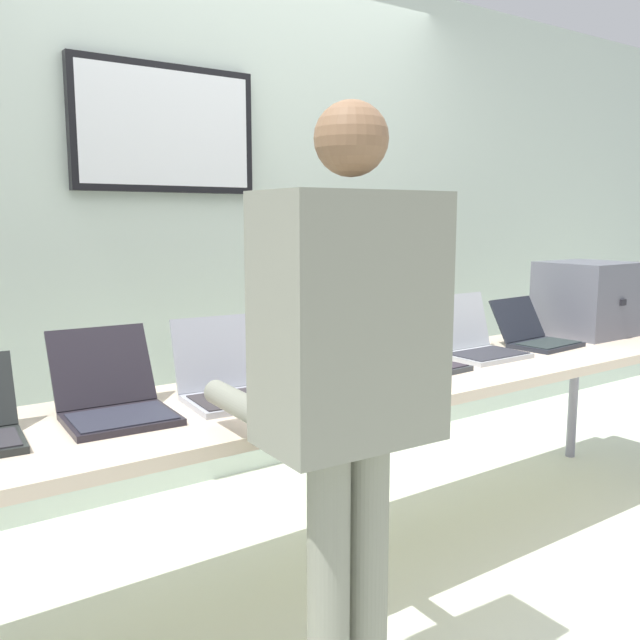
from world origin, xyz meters
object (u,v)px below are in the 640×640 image
laptop_station_3 (328,367)px  workbench (385,387)px  laptop_station_2 (230,381)px  laptop_station_4 (411,353)px  laptop_station_1 (113,398)px  laptop_station_6 (535,335)px  laptop_station_5 (475,342)px  equipment_box (587,299)px  person (348,365)px

laptop_station_3 → workbench: bearing=-8.4°
laptop_station_2 → laptop_station_4: bearing=0.0°
laptop_station_1 → laptop_station_6: size_ratio=1.17×
laptop_station_3 → laptop_station_6: size_ratio=1.11×
laptop_station_5 → laptop_station_1: bearing=179.8°
laptop_station_6 → equipment_box: bearing=5.1°
workbench → laptop_station_3: (-0.25, 0.04, 0.10)m
laptop_station_2 → laptop_station_3: size_ratio=0.90×
laptop_station_6 → person: 1.79m
laptop_station_3 → laptop_station_2: bearing=179.7°
laptop_station_1 → laptop_station_5: bearing=-0.2°
equipment_box → laptop_station_4: equipment_box is taller
laptop_station_3 → person: bearing=-122.4°
equipment_box → laptop_station_5: bearing=-177.3°
equipment_box → laptop_station_3: bearing=-177.9°
laptop_station_2 → laptop_station_5: laptop_station_2 is taller
laptop_station_3 → laptop_station_4: size_ratio=1.14×
laptop_station_5 → person: bearing=-151.1°
equipment_box → laptop_station_5: (-0.87, -0.04, -0.13)m
laptop_station_2 → laptop_station_5: bearing=1.0°
laptop_station_4 → laptop_station_6: bearing=1.3°
workbench → laptop_station_4: size_ratio=9.91×
workbench → person: bearing=-136.9°
laptop_station_2 → laptop_station_3: laptop_station_2 is taller
person → workbench: bearing=43.1°
equipment_box → laptop_station_1: size_ratio=1.03×
laptop_station_1 → laptop_station_2: 0.38m
laptop_station_3 → laptop_station_1: bearing=177.9°
laptop_station_3 → laptop_station_4: (0.41, 0.00, 0.01)m
workbench → equipment_box: (1.44, 0.10, 0.23)m
laptop_station_5 → laptop_station_4: bearing=-177.2°
laptop_station_2 → laptop_station_5: 1.21m
equipment_box → person: bearing=-161.1°
laptop_station_2 → laptop_station_1: bearing=176.1°
laptop_station_1 → laptop_station_2: size_ratio=1.17×
laptop_station_2 → laptop_station_6: size_ratio=1.00×
equipment_box → laptop_station_2: bearing=-178.3°
workbench → laptop_station_6: bearing=3.4°
workbench → laptop_station_5: size_ratio=10.03×
person → laptop_station_3: bearing=57.6°
equipment_box → person: (-2.10, -0.72, 0.05)m
laptop_station_3 → laptop_station_5: laptop_station_5 is taller
laptop_station_6 → workbench: bearing=-176.6°
equipment_box → laptop_station_3: size_ratio=1.08×
workbench → laptop_station_1: laptop_station_1 is taller
workbench → equipment_box: 1.46m
equipment_box → laptop_station_6: 0.48m
laptop_station_1 → equipment_box: bearing=0.8°
laptop_station_3 → laptop_station_5: (0.81, 0.02, 0.00)m
laptop_station_4 → person: person is taller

